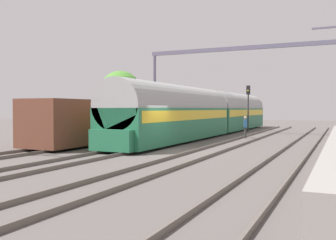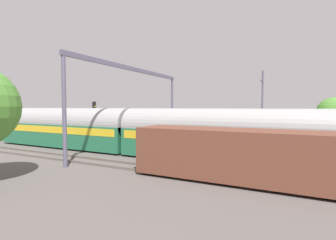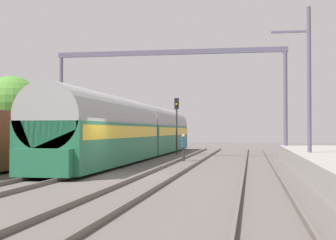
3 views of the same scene
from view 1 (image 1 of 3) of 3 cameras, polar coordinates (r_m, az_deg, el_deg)
name	(u,v)px [view 1 (image 1 of 3)]	position (r m, az deg, el deg)	size (l,w,h in m)	color
ground	(170,151)	(20.84, 0.25, -4.68)	(120.00, 120.00, 0.00)	#5A5451
track_far_west	(76,145)	(24.11, -13.54, -3.67)	(1.52, 60.00, 0.16)	#5F554F
track_west	(136,148)	(21.78, -4.80, -4.20)	(1.52, 60.00, 0.16)	#5F554F
track_east	(206,152)	(20.07, 5.74, -4.71)	(1.52, 60.00, 0.16)	#5F554F
track_far_east	(290,156)	(19.14, 17.76, -5.10)	(1.52, 60.00, 0.16)	#5F554F
passenger_train	(212,113)	(34.39, 6.58, 1.11)	(2.93, 32.85, 3.82)	#236B47
freight_car	(103,121)	(26.37, -9.65, -0.16)	(2.80, 13.00, 2.70)	brown
person_crossing	(245,125)	(30.54, 11.45, -0.75)	(0.36, 0.46, 1.73)	#353535
railway_signal_far	(248,102)	(39.55, 11.86, 2.65)	(0.36, 0.30, 4.65)	#2D2D33
catenary_gantry	(238,68)	(34.87, 10.38, 7.62)	(16.99, 0.28, 7.86)	slate
tree_west_background	(121,92)	(41.05, -7.09, 4.17)	(4.46, 4.46, 6.33)	#4C3826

